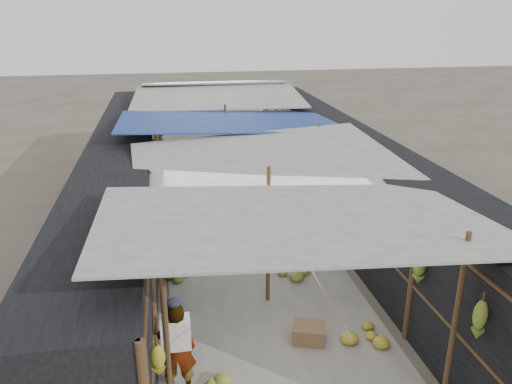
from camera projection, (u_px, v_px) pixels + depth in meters
aisle_slab at (239, 225)px, 12.48m from camera, size 3.60×16.00×0.02m
stall_left at (125, 189)px, 11.64m from camera, size 1.40×15.00×2.30m
stall_right at (345, 176)px, 12.55m from camera, size 1.40×15.00×2.30m
crate_near at (295, 260)px, 10.47m from camera, size 0.48×0.39×0.28m
crate_mid at (309, 334)px, 8.05m from camera, size 0.61×0.55×0.31m
crate_back at (209, 157)px, 17.86m from camera, size 0.44×0.36×0.27m
black_basin at (277, 177)px, 15.79m from camera, size 0.61×0.61×0.18m
vendor_elderly at (177, 349)px, 6.81m from camera, size 0.55×0.38×1.43m
shopper_blue at (224, 185)px, 12.76m from camera, size 0.91×0.74×1.74m
vendor_seated at (272, 213)px, 12.13m from camera, size 0.40×0.60×0.86m
market_canopy at (237, 128)px, 11.97m from camera, size 5.62×15.20×2.77m
hanging_bananas at (236, 160)px, 12.02m from camera, size 3.96×13.75×0.80m
floor_bananas at (256, 258)px, 10.54m from camera, size 3.70×9.82×0.36m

